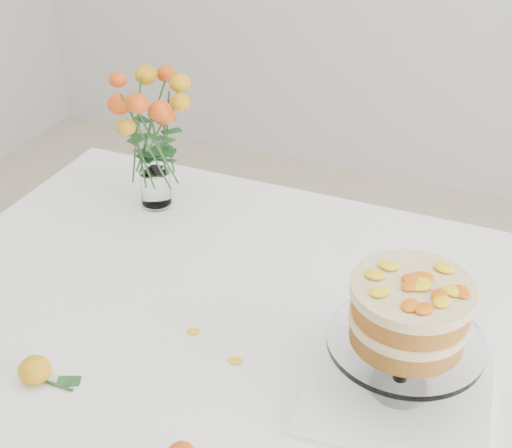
# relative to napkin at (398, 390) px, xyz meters

# --- Properties ---
(table) EXTENTS (1.43, 0.93, 0.76)m
(table) POSITION_rel_napkin_xyz_m (-0.25, 0.10, -0.09)
(table) COLOR tan
(table) RESTS_ON ground
(napkin) EXTENTS (0.31, 0.31, 0.01)m
(napkin) POSITION_rel_napkin_xyz_m (0.00, 0.00, 0.00)
(napkin) COLOR white
(napkin) RESTS_ON table
(cake_stand) EXTENTS (0.24, 0.24, 0.22)m
(cake_stand) POSITION_rel_napkin_xyz_m (-0.00, 0.00, 0.15)
(cake_stand) COLOR white
(cake_stand) RESTS_ON napkin
(rose_vase) EXTENTS (0.26, 0.26, 0.35)m
(rose_vase) POSITION_rel_napkin_xyz_m (-0.65, 0.37, 0.20)
(rose_vase) COLOR white
(rose_vase) RESTS_ON table
(loose_rose_near) EXTENTS (0.10, 0.05, 0.05)m
(loose_rose_near) POSITION_rel_napkin_xyz_m (-0.56, -0.20, 0.02)
(loose_rose_near) COLOR #F0A814
(loose_rose_near) RESTS_ON table
(stray_petal_a) EXTENTS (0.03, 0.02, 0.00)m
(stray_petal_a) POSITION_rel_napkin_xyz_m (-0.37, 0.00, -0.00)
(stray_petal_a) COLOR yellow
(stray_petal_a) RESTS_ON table
(stray_petal_b) EXTENTS (0.03, 0.02, 0.00)m
(stray_petal_b) POSITION_rel_napkin_xyz_m (-0.27, -0.04, -0.00)
(stray_petal_b) COLOR yellow
(stray_petal_b) RESTS_ON table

